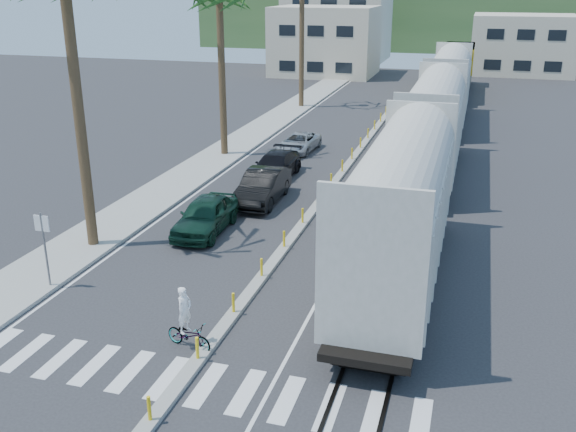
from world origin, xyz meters
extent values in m
plane|color=#28282B|center=(0.00, 0.00, 0.00)|extent=(140.00, 140.00, 0.00)
cube|color=gray|center=(-8.50, 25.00, 0.07)|extent=(3.00, 90.00, 0.15)
cube|color=black|center=(4.28, 28.00, 0.03)|extent=(0.12, 100.00, 0.06)
cube|color=black|center=(5.72, 28.00, 0.03)|extent=(0.12, 100.00, 0.06)
cube|color=gray|center=(0.00, 20.00, 0.07)|extent=(0.45, 60.00, 0.15)
cylinder|color=yellow|center=(0.00, -4.00, 0.50)|extent=(0.10, 0.10, 0.70)
cylinder|color=yellow|center=(0.00, -1.00, 0.50)|extent=(0.10, 0.10, 0.70)
cylinder|color=yellow|center=(0.00, 2.00, 0.50)|extent=(0.10, 0.10, 0.70)
cylinder|color=yellow|center=(0.00, 5.00, 0.50)|extent=(0.10, 0.10, 0.70)
cylinder|color=yellow|center=(0.00, 8.00, 0.50)|extent=(0.10, 0.10, 0.70)
cylinder|color=yellow|center=(0.00, 11.00, 0.50)|extent=(0.10, 0.10, 0.70)
cylinder|color=yellow|center=(0.00, 14.00, 0.50)|extent=(0.10, 0.10, 0.70)
cylinder|color=yellow|center=(0.00, 17.00, 0.50)|extent=(0.10, 0.10, 0.70)
cylinder|color=yellow|center=(0.00, 20.00, 0.50)|extent=(0.10, 0.10, 0.70)
cylinder|color=yellow|center=(0.00, 23.00, 0.50)|extent=(0.10, 0.10, 0.70)
cylinder|color=yellow|center=(0.00, 26.00, 0.50)|extent=(0.10, 0.10, 0.70)
cylinder|color=yellow|center=(0.00, 29.00, 0.50)|extent=(0.10, 0.10, 0.70)
cylinder|color=yellow|center=(0.00, 32.00, 0.50)|extent=(0.10, 0.10, 0.70)
cylinder|color=yellow|center=(0.00, 35.00, 0.50)|extent=(0.10, 0.10, 0.70)
cylinder|color=yellow|center=(0.00, 38.00, 0.50)|extent=(0.10, 0.10, 0.70)
cylinder|color=yellow|center=(0.00, 41.00, 0.50)|extent=(0.10, 0.10, 0.70)
cube|color=silver|center=(0.00, -2.00, 0.01)|extent=(14.00, 2.20, 0.01)
cube|color=silver|center=(-6.80, 25.00, 0.00)|extent=(0.12, 90.00, 0.01)
cube|color=silver|center=(2.50, 25.00, 0.00)|extent=(0.12, 90.00, 0.01)
cube|color=#B6B4A7|center=(5.00, 5.88, 2.70)|extent=(3.00, 12.88, 3.40)
cylinder|color=#B6B4A7|center=(5.00, 5.88, 4.40)|extent=(2.90, 12.58, 2.90)
cube|color=black|center=(5.00, 5.88, 0.50)|extent=(2.60, 12.88, 1.00)
cube|color=#B6B4A7|center=(5.00, 20.88, 2.70)|extent=(3.00, 12.88, 3.40)
cylinder|color=#B6B4A7|center=(5.00, 20.88, 4.40)|extent=(2.90, 12.58, 2.90)
cube|color=black|center=(5.00, 20.88, 0.50)|extent=(2.60, 12.88, 1.00)
cube|color=#B6B4A7|center=(5.00, 35.88, 2.70)|extent=(3.00, 12.88, 3.40)
cylinder|color=#B6B4A7|center=(5.00, 35.88, 4.40)|extent=(2.90, 12.58, 2.90)
cube|color=black|center=(5.00, 35.88, 0.50)|extent=(2.60, 12.88, 1.00)
cube|color=#4C4C4F|center=(5.00, 51.88, 1.05)|extent=(3.00, 17.00, 0.50)
cube|color=gold|center=(5.00, 50.88, 2.60)|extent=(2.70, 12.24, 2.60)
cube|color=gold|center=(5.00, 57.66, 2.90)|extent=(3.00, 3.74, 3.20)
cube|color=black|center=(5.00, 51.88, 0.45)|extent=(2.60, 13.60, 0.90)
cylinder|color=brown|center=(-8.00, 6.00, 5.50)|extent=(0.44, 0.44, 11.00)
cylinder|color=brown|center=(-8.30, 22.00, 5.00)|extent=(0.44, 0.44, 10.00)
cylinder|color=brown|center=(-8.00, 40.00, 6.00)|extent=(0.44, 0.44, 12.00)
cylinder|color=slate|center=(-7.30, 2.00, 1.50)|extent=(0.08, 0.08, 3.00)
cube|color=silver|center=(-7.30, 2.00, 2.60)|extent=(0.60, 0.04, 0.60)
cube|color=beige|center=(-11.00, 62.00, 4.00)|extent=(12.00, 10.00, 8.00)
cube|color=beige|center=(-13.00, 78.00, 5.00)|extent=(14.00, 12.00, 10.00)
cube|color=beige|center=(12.00, 70.00, 3.50)|extent=(12.00, 10.00, 7.00)
cube|color=#385628|center=(0.00, 100.00, 6.00)|extent=(80.00, 20.00, 12.00)
imported|color=#103122|center=(-4.02, 8.97, 0.81)|extent=(2.25, 4.91, 1.63)
imported|color=black|center=(-2.87, 13.70, 0.84)|extent=(2.04, 5.19, 1.68)
imported|color=black|center=(-3.54, 17.98, 0.74)|extent=(2.32, 5.18, 1.47)
imported|color=#B2B5B8|center=(-3.88, 24.43, 0.61)|extent=(2.59, 4.64, 1.22)
imported|color=#9EA0A5|center=(-0.59, -0.31, 0.44)|extent=(1.40, 1.95, 0.87)
imported|color=white|center=(-0.69, -0.31, 1.31)|extent=(0.73, 0.64, 1.52)
camera|label=1|loc=(7.29, -16.15, 10.78)|focal=40.00mm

